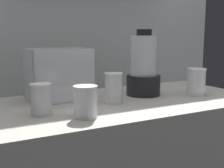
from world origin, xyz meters
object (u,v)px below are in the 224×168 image
object	(u,v)px
juice_cup_orange_far_left	(41,101)
juice_cup_carrot_left	(86,104)
carrot_display_bin	(59,84)
juice_cup_carrot_middle	(114,89)
blender_pitcher	(144,68)
juice_cup_pomegranate_right	(196,84)

from	to	relation	value
juice_cup_orange_far_left	juice_cup_carrot_left	xyz separation A→B (m)	(0.13, -0.11, -0.00)
carrot_display_bin	juice_cup_orange_far_left	distance (m)	0.28
juice_cup_carrot_middle	blender_pitcher	bearing A→B (deg)	22.21
juice_cup_pomegranate_right	juice_cup_carrot_left	bearing A→B (deg)	-169.83
blender_pitcher	juice_cup_carrot_left	world-z (taller)	blender_pitcher
juice_cup_carrot_middle	carrot_display_bin	bearing A→B (deg)	134.13
blender_pitcher	juice_cup_pomegranate_right	xyz separation A→B (m)	(0.23, -0.13, -0.08)
juice_cup_carrot_middle	juice_cup_pomegranate_right	xyz separation A→B (m)	(0.45, -0.04, -0.00)
blender_pitcher	juice_cup_carrot_middle	distance (m)	0.24
juice_cup_orange_far_left	juice_cup_carrot_left	size ratio (longest dim) A/B	1.02
carrot_display_bin	juice_cup_orange_far_left	world-z (taller)	carrot_display_bin
juice_cup_carrot_middle	juice_cup_carrot_left	bearing A→B (deg)	-142.17
carrot_display_bin	juice_cup_carrot_left	xyz separation A→B (m)	(-0.01, -0.35, -0.02)
juice_cup_orange_far_left	juice_cup_pomegranate_right	size ratio (longest dim) A/B	0.89
blender_pitcher	juice_cup_carrot_left	distance (m)	0.49
blender_pitcher	juice_cup_pomegranate_right	size ratio (longest dim) A/B	2.41
carrot_display_bin	juice_cup_carrot_left	distance (m)	0.35
juice_cup_orange_far_left	juice_cup_pomegranate_right	xyz separation A→B (m)	(0.78, 0.01, 0.01)
carrot_display_bin	juice_cup_carrot_middle	bearing A→B (deg)	-45.87
juice_cup_carrot_left	juice_cup_orange_far_left	bearing A→B (deg)	140.43
juice_cup_orange_far_left	juice_cup_carrot_left	world-z (taller)	juice_cup_orange_far_left
blender_pitcher	juice_cup_carrot_left	xyz separation A→B (m)	(-0.41, -0.24, -0.08)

